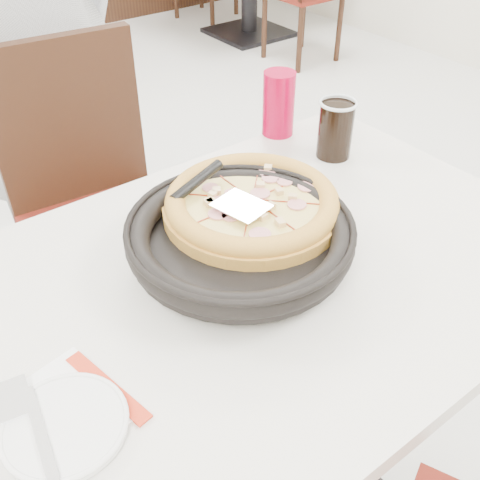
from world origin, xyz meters
TOP-DOWN VIEW (x-y plane):
  - floor at (0.00, 0.00)m, footprint 7.00×7.00m
  - main_table at (-0.04, -0.35)m, footprint 1.24×0.86m
  - chair_far at (-0.05, 0.30)m, footprint 0.46×0.46m
  - trivet at (-0.00, -0.27)m, footprint 0.13×0.13m
  - pizza_pan at (-0.04, -0.32)m, footprint 0.41×0.41m
  - pizza at (0.02, -0.27)m, footprint 0.36×0.36m
  - pizza_server at (-0.01, -0.29)m, footprint 0.09×0.11m
  - napkin at (-0.44, -0.43)m, footprint 0.20×0.20m
  - side_plate at (-0.44, -0.46)m, footprint 0.18×0.18m
  - fork at (-0.48, -0.46)m, footprint 0.04×0.16m
  - cola_glass at (0.37, -0.14)m, footprint 0.08×0.08m
  - red_cup at (0.34, 0.03)m, footprint 0.08×0.08m

SIDE VIEW (x-z plane):
  - floor at x=0.00m, z-range 0.00..0.00m
  - main_table at x=-0.04m, z-range 0.00..0.75m
  - chair_far at x=-0.05m, z-range 0.00..0.95m
  - napkin at x=-0.44m, z-range 0.75..0.75m
  - side_plate at x=-0.44m, z-range 0.75..0.77m
  - trivet at x=0.00m, z-range 0.75..0.79m
  - fork at x=-0.48m, z-range 0.77..0.77m
  - pizza_pan at x=-0.04m, z-range 0.79..0.80m
  - pizza at x=0.02m, z-range 0.80..0.82m
  - cola_glass at x=0.37m, z-range 0.75..0.88m
  - red_cup at x=0.34m, z-range 0.75..0.91m
  - pizza_server at x=-0.01m, z-range 0.84..0.84m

